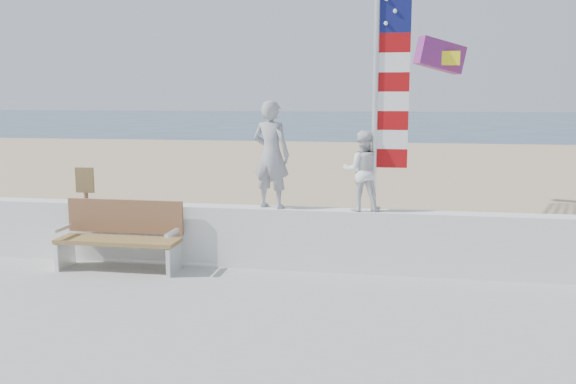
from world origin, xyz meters
name	(u,v)px	position (x,y,z in m)	size (l,w,h in m)	color
ground	(245,328)	(0.00, 0.00, 0.00)	(220.00, 220.00, 0.00)	#2D415A
sand	(327,199)	(0.00, 9.00, 0.04)	(90.00, 40.00, 0.08)	tan
seawall	(277,238)	(0.00, 2.00, 0.63)	(30.00, 0.35, 0.90)	white
adult	(271,155)	(-0.08, 2.00, 1.86)	(0.57, 0.37, 1.56)	gray
child	(362,171)	(1.23, 2.00, 1.65)	(0.55, 0.43, 1.14)	white
bench	(121,235)	(-2.25, 1.55, 0.69)	(1.80, 0.57, 1.00)	olive
flag	(385,75)	(1.53, 2.00, 2.99)	(0.50, 0.08, 3.50)	white
parafoil_kite	(442,56)	(2.40, 3.70, 3.35)	(0.87, 0.61, 0.60)	red
sign	(86,203)	(-3.36, 2.62, 0.94)	(0.32, 0.07, 1.46)	olive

